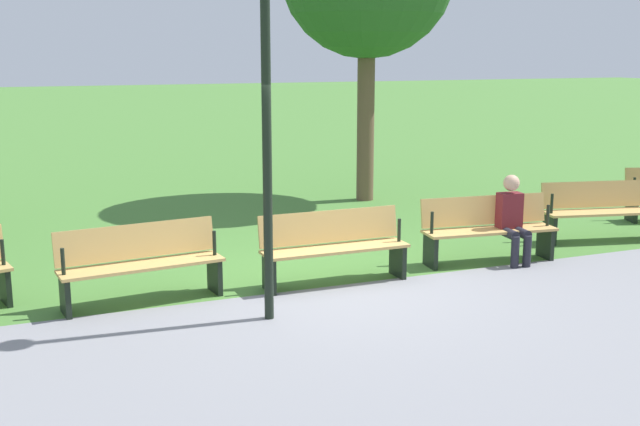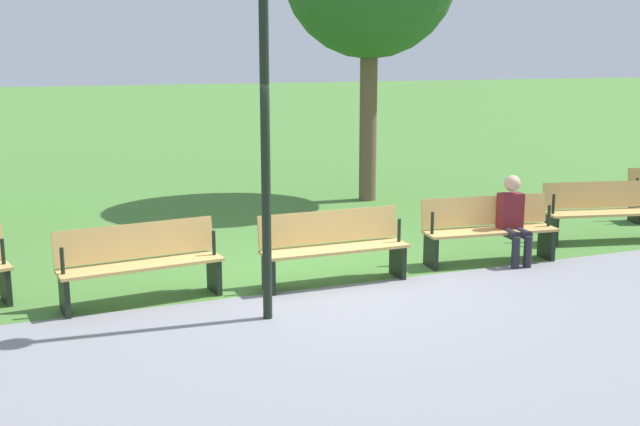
% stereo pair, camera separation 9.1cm
% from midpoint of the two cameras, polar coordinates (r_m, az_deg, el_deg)
% --- Properties ---
extents(ground_plane, '(120.00, 120.00, 0.00)m').
position_cam_midpoint_polar(ground_plane, '(9.70, 0.87, -5.21)').
color(ground_plane, '#477A33').
extents(path_paving, '(28.39, 5.78, 0.01)m').
position_cam_midpoint_polar(path_paving, '(7.21, 10.34, -11.51)').
color(path_paving, gray).
rests_on(path_paving, ground).
extents(bench_1, '(1.91, 0.87, 0.89)m').
position_cam_midpoint_polar(bench_1, '(12.54, 19.78, 0.25)').
color(bench_1, tan).
rests_on(bench_1, ground).
extents(bench_2, '(1.89, 0.67, 0.89)m').
position_cam_midpoint_polar(bench_2, '(10.84, 11.95, -1.04)').
color(bench_2, tan).
rests_on(bench_2, ground).
extents(bench_3, '(1.85, 0.47, 0.89)m').
position_cam_midpoint_polar(bench_3, '(9.63, 0.72, -2.39)').
color(bench_3, tan).
rests_on(bench_3, ground).
extents(bench_4, '(1.89, 0.67, 0.89)m').
position_cam_midpoint_polar(bench_4, '(9.14, -13.30, -3.49)').
color(bench_4, tan).
rests_on(bench_4, ground).
extents(person_seated, '(0.36, 0.55, 1.20)m').
position_cam_midpoint_polar(person_seated, '(10.82, 13.70, -0.28)').
color(person_seated, maroon).
rests_on(person_seated, ground).
extents(lamp_post, '(0.32, 0.32, 3.84)m').
position_cam_midpoint_polar(lamp_post, '(8.02, -4.33, 10.73)').
color(lamp_post, black).
rests_on(lamp_post, ground).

